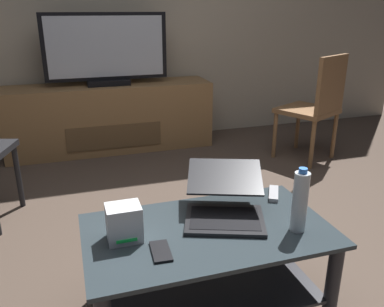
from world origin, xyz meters
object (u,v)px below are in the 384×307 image
at_px(laptop, 225,202).
at_px(router_box, 124,223).
at_px(dining_chair, 317,104).
at_px(coffee_table, 208,258).
at_px(television, 106,51).
at_px(tv_remote, 274,194).
at_px(cell_phone, 161,251).
at_px(media_cabinet, 111,117).
at_px(water_bottle_near, 300,201).

xyz_separation_m(laptop, router_box, (-0.45, -0.07, 0.01)).
height_order(dining_chair, router_box, dining_chair).
distance_m(coffee_table, television, 2.47).
distance_m(laptop, tv_remote, 0.32).
bearing_deg(cell_phone, coffee_table, 28.93).
xyz_separation_m(media_cabinet, laptop, (0.24, -2.31, 0.19)).
xyz_separation_m(television, laptop, (0.24, -2.29, -0.43)).
distance_m(laptop, cell_phone, 0.40).
height_order(media_cabinet, water_bottle_near, water_bottle_near).
xyz_separation_m(dining_chair, cell_phone, (-1.78, -1.65, -0.08)).
bearing_deg(water_bottle_near, coffee_table, 161.25).
distance_m(router_box, tv_remote, 0.78).
relative_size(coffee_table, router_box, 6.92).
xyz_separation_m(coffee_table, dining_chair, (1.55, 1.54, 0.23)).
height_order(dining_chair, water_bottle_near, dining_chair).
distance_m(coffee_table, tv_remote, 0.48).
distance_m(coffee_table, media_cabinet, 2.41).
relative_size(media_cabinet, water_bottle_near, 6.90).
height_order(television, tv_remote, television).
bearing_deg(cell_phone, laptop, 34.50).
bearing_deg(coffee_table, dining_chair, 44.83).
height_order(media_cabinet, router_box, media_cabinet).
bearing_deg(dining_chair, tv_remote, -130.26).
bearing_deg(media_cabinet, router_box, -95.13).
bearing_deg(media_cabinet, tv_remote, -76.21).
relative_size(media_cabinet, television, 1.73).
distance_m(coffee_table, cell_phone, 0.29).
bearing_deg(dining_chair, media_cabinet, 152.74).
bearing_deg(tv_remote, television, 133.40).
distance_m(television, router_box, 2.40).
distance_m(television, laptop, 2.34).
bearing_deg(television, router_box, -95.18).
bearing_deg(television, dining_chair, -26.67).
height_order(coffee_table, laptop, laptop).
height_order(router_box, tv_remote, router_box).
bearing_deg(tv_remote, coffee_table, -124.86).
relative_size(coffee_table, media_cabinet, 0.54).
bearing_deg(cell_phone, media_cabinet, 91.42).
relative_size(laptop, router_box, 3.43).
bearing_deg(media_cabinet, coffee_table, -86.93).
xyz_separation_m(coffee_table, television, (-0.13, 2.38, 0.64)).
bearing_deg(laptop, media_cabinet, 95.93).
height_order(laptop, tv_remote, laptop).
bearing_deg(coffee_table, tv_remote, 25.67).
relative_size(dining_chair, tv_remote, 5.87).
bearing_deg(media_cabinet, television, -90.00).
bearing_deg(cell_phone, television, 91.40).
distance_m(dining_chair, tv_remote, 1.76).
distance_m(dining_chair, laptop, 2.04).
relative_size(television, laptop, 2.17).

